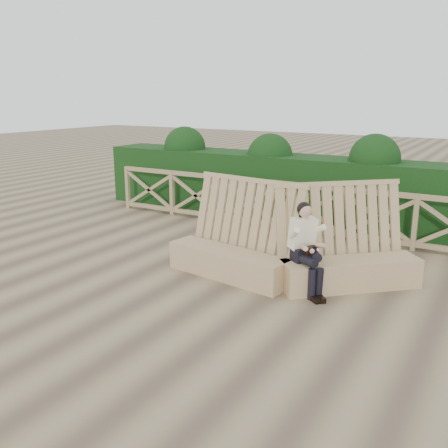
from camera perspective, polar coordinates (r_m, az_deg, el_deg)
The scene contains 5 objects.
ground at distance 7.82m, azimuth -0.01°, elevation -7.27°, with size 60.00×60.00×0.00m, color brown.
bench at distance 8.04m, azimuth 7.37°, elevation -3.73°, with size 3.92×2.05×1.59m.
woman at distance 7.55m, azimuth 9.38°, elevation -2.29°, with size 0.78×0.72×1.37m.
guardrail at distance 10.68m, azimuth 9.63°, elevation 1.67°, with size 10.10×0.09×1.10m.
hedge at distance 11.74m, azimuth 11.81°, elevation 3.73°, with size 12.00×1.20×1.50m, color black.
Camera 1 is at (3.70, -6.23, 2.93)m, focal length 40.00 mm.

